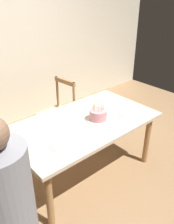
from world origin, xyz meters
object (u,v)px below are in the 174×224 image
at_px(birthday_cake, 98,115).
at_px(plate_near_guest, 128,113).
at_px(person_celebrant, 10,219).
at_px(dining_table, 84,127).
at_px(plate_near_celebrant, 62,145).
at_px(chair_spindle_back, 58,114).
at_px(plate_far_side, 66,116).

distance_m(birthday_cake, plate_near_guest, 0.40).
xyz_separation_m(birthday_cake, plate_near_guest, (0.38, -0.13, -0.06)).
bearing_deg(person_celebrant, birthday_cake, 26.74).
bearing_deg(dining_table, birthday_cake, -33.90).
relative_size(dining_table, birthday_cake, 6.11).
relative_size(plate_near_celebrant, chair_spindle_back, 0.23).
relative_size(birthday_cake, chair_spindle_back, 0.29).
height_order(plate_near_guest, chair_spindle_back, chair_spindle_back).
distance_m(birthday_cake, chair_spindle_back, 0.97).
distance_m(plate_near_guest, person_celebrant, 1.86).
bearing_deg(chair_spindle_back, plate_far_side, -114.36).
bearing_deg(plate_near_guest, plate_far_side, 143.79).
distance_m(birthday_cake, plate_near_celebrant, 0.62).
distance_m(plate_near_celebrant, plate_far_side, 0.58).
relative_size(plate_near_celebrant, plate_near_guest, 1.00).
relative_size(plate_near_celebrant, person_celebrant, 0.14).
bearing_deg(plate_far_side, plate_near_celebrant, -131.28).
bearing_deg(dining_table, person_celebrant, -147.63).
bearing_deg(dining_table, plate_far_side, 111.32).
bearing_deg(person_celebrant, plate_near_celebrant, 36.33).
distance_m(plate_near_celebrant, chair_spindle_back, 1.26).
distance_m(birthday_cake, plate_far_side, 0.39).
bearing_deg(chair_spindle_back, person_celebrant, -131.76).
bearing_deg(dining_table, chair_spindle_back, 77.33).
relative_size(plate_far_side, plate_near_guest, 1.00).
bearing_deg(dining_table, plate_near_guest, -23.13).
xyz_separation_m(dining_table, plate_far_side, (-0.09, 0.22, 0.09)).
bearing_deg(person_celebrant, chair_spindle_back, 48.24).
bearing_deg(plate_near_guest, plate_near_celebrant, 180.00).
bearing_deg(plate_far_side, dining_table, -68.68).
bearing_deg(plate_near_guest, person_celebrant, -162.01).
distance_m(plate_near_celebrant, plate_near_guest, 0.98).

